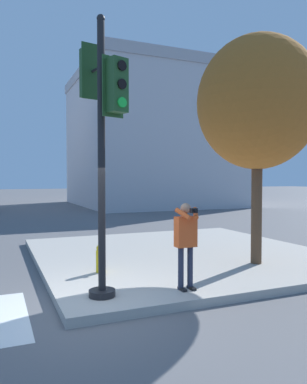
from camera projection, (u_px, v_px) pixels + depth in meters
The scene contains 7 objects.
ground_plane at pixel (90, 314), 6.34m from camera, with size 160.00×160.00×0.00m, color #5B5B5E.
sidewalk_corner at pixel (180, 254), 10.92m from camera, with size 8.00×8.00×0.17m.
traffic_signal_pole at pixel (102, 125), 6.65m from camera, with size 0.61×1.28×5.02m.
person_photographer at pixel (186, 238), 7.15m from camera, with size 0.50×0.53×1.66m.
street_tree at pixel (258, 103), 9.26m from camera, with size 3.00×3.00×5.66m.
fire_hydrant at pixel (100, 259), 8.48m from camera, with size 0.18×0.24×0.63m.
building_right at pixel (152, 140), 33.10m from camera, with size 12.74×13.99×11.45m.
Camera 1 is at (-1.47, -6.18, 2.31)m, focal length 35.00 mm.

